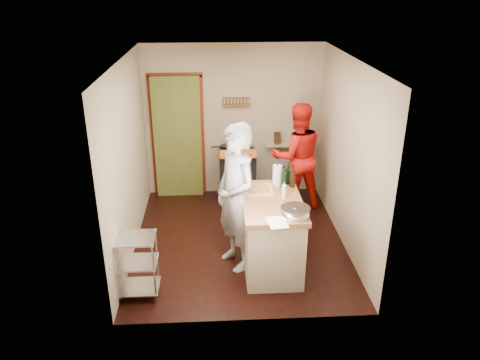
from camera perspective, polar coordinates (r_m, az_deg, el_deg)
name	(u,v)px	position (r m, az deg, el deg)	size (l,w,h in m)	color
floor	(239,240)	(6.93, -0.11, -7.33)	(3.50, 3.50, 0.00)	black
back_wall	(196,131)	(8.10, -5.37, 5.99)	(3.00, 0.44, 2.60)	tan
left_wall	(128,160)	(6.46, -13.53, 2.43)	(0.04, 3.50, 2.60)	tan
right_wall	(348,155)	(6.62, 12.99, 2.97)	(0.04, 3.50, 2.60)	tan
ceiling	(239,59)	(6.03, -0.13, 14.51)	(3.00, 3.50, 0.02)	white
stove	(237,175)	(8.00, -0.33, 0.67)	(0.60, 0.63, 1.00)	black
wire_shelving	(137,263)	(5.75, -12.45, -9.88)	(0.48, 0.40, 0.80)	silver
island	(271,232)	(6.13, 3.85, -6.34)	(0.77, 1.39, 1.28)	beige
person_stripe	(236,198)	(5.93, -0.50, -2.22)	(0.71, 0.47, 1.96)	silver
person_red	(297,156)	(7.64, 6.95, 2.87)	(0.86, 0.67, 1.77)	red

